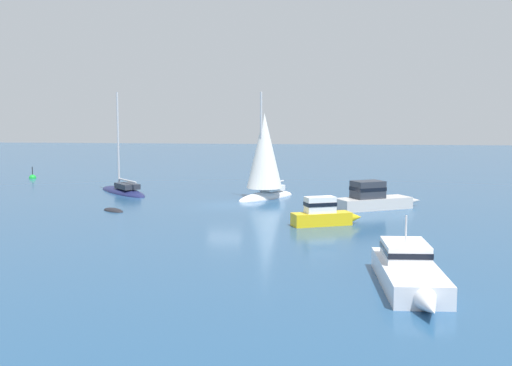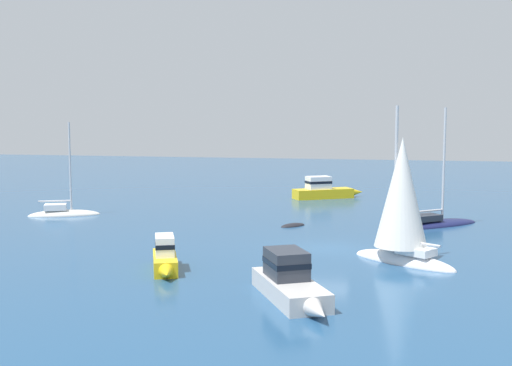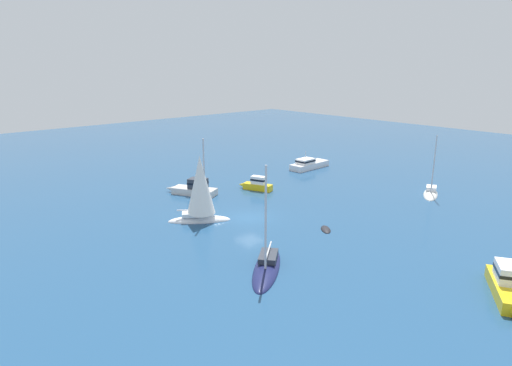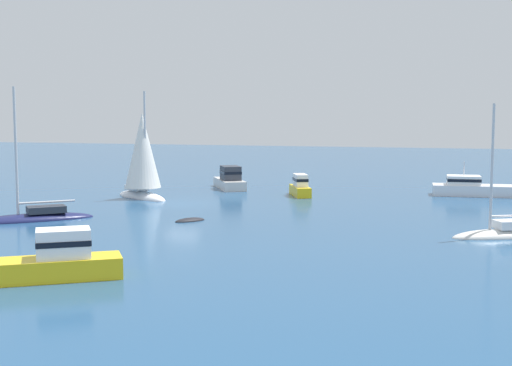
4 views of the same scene
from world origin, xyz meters
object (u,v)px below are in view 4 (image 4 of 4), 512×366
Objects in this scene: dinghy at (190,221)px; sloop_1 at (33,218)px; launch at (229,180)px; motor_cruiser at (477,188)px; cabin_cruiser_1 at (48,261)px; sloop at (142,160)px; ketch at (500,235)px; cabin_cruiser at (300,187)px.

sloop_1 is at bearing -36.50° from dinghy.
sloop_1 reaches higher than launch.
dinghy is (-18.16, -18.08, -0.63)m from motor_cruiser.
cabin_cruiser_1 is 16.19m from dinghy.
cabin_cruiser_1 is (9.32, -13.95, 0.65)m from sloop_1.
sloop is 1.14× the size of ketch.
dinghy is at bearing 160.38° from launch.
sloop_1 is 34.54m from motor_cruiser.
sloop_1 is 28.35m from ketch.
launch is at bearing -148.36° from sloop_1.
cabin_cruiser_1 is at bearing -39.95° from sloop.
motor_cruiser is at bearing 52.56° from sloop.
sloop is 1.37× the size of launch.
sloop is 9.72m from launch.
launch reaches higher than dinghy.
launch is at bearing -130.56° from dinghy.
sloop_1 is at bearing -86.95° from cabin_cruiser_1.
cabin_cruiser is 0.51× the size of sloop_1.
dinghy is at bearing 153.36° from sloop_1.
motor_cruiser is at bearing -149.25° from cabin_cruiser_1.
ketch is at bearing 12.06° from sloop.
cabin_cruiser is at bearing -72.77° from ketch.
sloop is 1.32× the size of cabin_cruiser_1.
sloop is 12.73m from sloop_1.
cabin_cruiser is 0.58× the size of ketch.
motor_cruiser is 19.14m from ketch.
cabin_cruiser_1 reaches higher than launch.
launch is at bearing -67.20° from ketch.
cabin_cruiser is 12.81m from sloop.
sloop_1 is 1.13× the size of ketch.
ketch reaches higher than cabin_cruiser.
launch is (-21.31, 19.23, 0.62)m from ketch.
motor_cruiser is 1.31× the size of launch.
sloop is (-11.70, -4.67, 2.30)m from cabin_cruiser.
sloop_1 is 10.04m from dinghy.
cabin_cruiser_1 is at bearing 149.19° from cabin_cruiser.
sloop is 12.83m from dinghy.
cabin_cruiser_1 is 34.42m from launch.
launch is (7.01, 20.40, 0.62)m from sloop_1.
sloop is 1.01× the size of sloop_1.
launch is at bearing 177.15° from motor_cruiser.
sloop_1 is at bearing 132.73° from launch.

